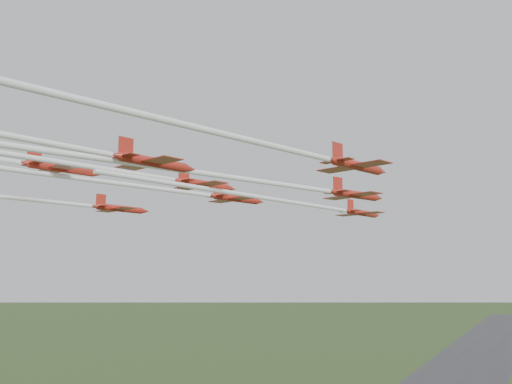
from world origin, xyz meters
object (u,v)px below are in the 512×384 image
at_px(jet_row2_right, 270,183).
at_px(jet_row2_left, 178,191).
at_px(jet_lead, 310,205).
at_px(jet_row4_right, 14,136).
at_px(jet_row3_mid, 97,168).
at_px(jet_row3_right, 236,137).

bearing_deg(jet_row2_right, jet_row2_left, 177.19).
xyz_separation_m(jet_lead, jet_row2_right, (2.17, -19.38, 0.29)).
bearing_deg(jet_lead, jet_row4_right, -82.56).
height_order(jet_row3_mid, jet_row4_right, jet_row3_mid).
relative_size(jet_row2_right, jet_row4_right, 1.02).
bearing_deg(jet_lead, jet_row3_right, -61.60).
relative_size(jet_row2_left, jet_row3_right, 0.83).
xyz_separation_m(jet_lead, jet_row3_right, (8.26, -39.46, 0.63)).
bearing_deg(jet_row3_right, jet_lead, 120.81).
distance_m(jet_row2_right, jet_row4_right, 30.58).
bearing_deg(jet_row4_right, jet_row3_right, 45.47).
xyz_separation_m(jet_lead, jet_row4_right, (-7.77, -48.29, 0.45)).
xyz_separation_m(jet_row3_mid, jet_row4_right, (4.98, -15.52, -0.58)).
distance_m(jet_row3_right, jet_row4_right, 18.30).
xyz_separation_m(jet_row3_mid, jet_row3_right, (21.01, -6.69, -0.39)).
xyz_separation_m(jet_row3_right, jet_row4_right, (-16.03, -8.83, -0.19)).
height_order(jet_row2_left, jet_row3_mid, jet_row2_left).
distance_m(jet_row3_mid, jet_row4_right, 16.31).
xyz_separation_m(jet_row2_right, jet_row3_mid, (-14.91, -13.40, 0.73)).
relative_size(jet_row2_right, jet_row3_right, 0.92).
xyz_separation_m(jet_lead, jet_row3_mid, (-12.75, -32.78, 1.02)).
height_order(jet_lead, jet_row2_right, jet_row2_right).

